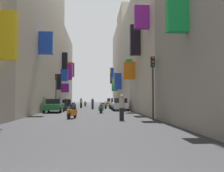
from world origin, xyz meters
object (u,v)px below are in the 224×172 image
at_px(parked_car_white, 120,104).
at_px(parked_car_silver, 116,104).
at_px(parked_car_blue, 114,102).
at_px(pedestrian_mid_street, 122,107).
at_px(parked_car_yellow, 111,102).
at_px(pedestrian_near_right, 93,104).
at_px(parked_car_black, 67,103).
at_px(scooter_white, 104,106).
at_px(scooter_silver, 85,104).
at_px(pedestrian_crossing, 81,103).
at_px(traffic_light_far_corner, 56,86).
at_px(traffic_light_near_corner, 153,77).
at_px(scooter_orange, 72,112).
at_px(pedestrian_near_left, 66,104).
at_px(parked_car_green, 54,105).
at_px(scooter_green, 101,108).
at_px(scooter_blue, 74,106).

distance_m(parked_car_white, parked_car_silver, 5.23).
distance_m(parked_car_blue, pedestrian_mid_street, 27.81).
relative_size(parked_car_yellow, pedestrian_near_right, 2.52).
bearing_deg(parked_car_white, parked_car_black, 131.36).
bearing_deg(scooter_white, pedestrian_near_right, -155.95).
height_order(scooter_silver, pedestrian_crossing, pedestrian_crossing).
bearing_deg(pedestrian_mid_street, pedestrian_near_right, 96.65).
height_order(parked_car_silver, traffic_light_far_corner, traffic_light_far_corner).
bearing_deg(traffic_light_near_corner, scooter_orange, 162.84).
bearing_deg(pedestrian_near_right, traffic_light_near_corner, -76.81).
height_order(scooter_orange, pedestrian_crossing, pedestrian_crossing).
xyz_separation_m(parked_car_yellow, scooter_orange, (-5.08, -32.52, -0.32)).
relative_size(scooter_white, pedestrian_near_left, 1.08).
xyz_separation_m(parked_car_blue, traffic_light_far_corner, (-8.63, -11.64, 2.41)).
distance_m(parked_car_blue, scooter_white, 8.61).
relative_size(parked_car_yellow, traffic_light_near_corner, 0.87).
relative_size(scooter_silver, pedestrian_near_right, 1.16).
xyz_separation_m(parked_car_white, pedestrian_near_left, (-6.68, -0.17, 0.00)).
height_order(parked_car_green, scooter_green, parked_car_green).
distance_m(parked_car_green, parked_car_silver, 11.58).
bearing_deg(parked_car_yellow, parked_car_blue, -88.51).
distance_m(parked_car_black, parked_car_yellow, 14.01).
height_order(parked_car_blue, scooter_blue, parked_car_blue).
distance_m(scooter_blue, scooter_silver, 11.60).
xyz_separation_m(pedestrian_crossing, pedestrian_near_left, (-1.40, -8.99, -0.00)).
height_order(parked_car_white, scooter_blue, parked_car_white).
bearing_deg(parked_car_silver, pedestrian_near_right, -171.17).
bearing_deg(parked_car_white, scooter_green, -115.71).
relative_size(parked_car_black, parked_car_silver, 1.08).
bearing_deg(parked_car_yellow, parked_car_black, -123.67).
relative_size(parked_car_black, scooter_orange, 2.37).
bearing_deg(parked_car_white, parked_car_yellow, 89.36).
bearing_deg(scooter_silver, pedestrian_crossing, -92.89).
relative_size(scooter_white, scooter_green, 0.93).
xyz_separation_m(parked_car_blue, pedestrian_mid_street, (-1.64, -27.76, 0.12)).
bearing_deg(scooter_green, scooter_white, 86.52).
relative_size(parked_car_green, scooter_green, 2.30).
xyz_separation_m(parked_car_white, pedestrian_near_right, (-3.43, 4.70, -0.03)).
bearing_deg(scooter_white, scooter_blue, -173.29).
relative_size(parked_car_green, scooter_white, 2.48).
bearing_deg(pedestrian_near_right, pedestrian_crossing, 114.13).
bearing_deg(traffic_light_far_corner, scooter_blue, 53.03).
bearing_deg(pedestrian_crossing, traffic_light_near_corner, -74.75).
bearing_deg(pedestrian_crossing, pedestrian_near_right, -65.87).
bearing_deg(parked_car_silver, pedestrian_mid_street, -93.69).
height_order(parked_car_yellow, scooter_white, parked_car_yellow).
bearing_deg(scooter_orange, pedestrian_crossing, 91.15).
xyz_separation_m(scooter_white, pedestrian_mid_street, (0.58, -19.45, 0.43)).
bearing_deg(scooter_white, parked_car_green, -122.42).
bearing_deg(parked_car_black, parked_car_silver, -23.87).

